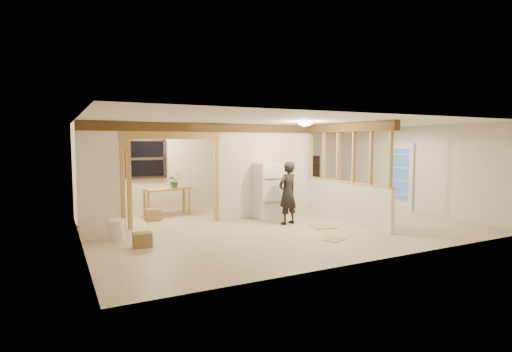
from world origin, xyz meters
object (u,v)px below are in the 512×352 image
refrigerator (268,191)px  work_table (167,202)px  bookshelf (308,178)px  shop_vac (90,213)px  woman (288,193)px

refrigerator → work_table: (-2.24, 1.69, -0.36)m
refrigerator → bookshelf: (2.80, 2.21, 0.03)m
refrigerator → bookshelf: size_ratio=0.96×
refrigerator → shop_vac: refrigerator is taller
shop_vac → woman: bearing=-25.2°
refrigerator → woman: (0.12, -0.81, 0.04)m
woman → shop_vac: woman is taller
refrigerator → shop_vac: bearing=163.6°
work_table → bookshelf: bookshelf is taller
woman → shop_vac: (-4.37, 2.05, -0.47)m
woman → work_table: woman is taller
work_table → shop_vac: 2.06m
woman → bookshelf: size_ratio=1.00×
refrigerator → work_table: 2.83m
refrigerator → woman: bearing=-81.5°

